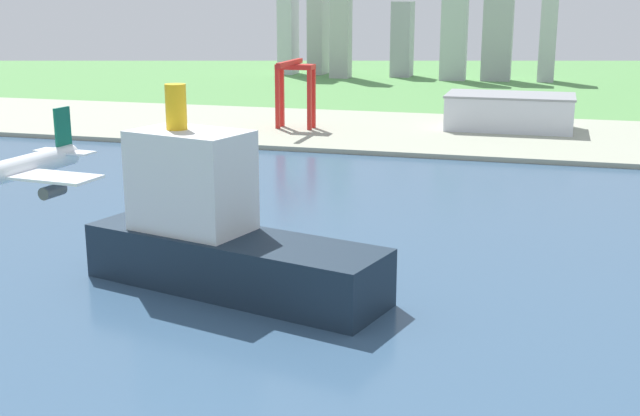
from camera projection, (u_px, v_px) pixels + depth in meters
The scene contains 8 objects.
ground_plane at pixel (365, 222), 281.53m from camera, with size 2400.00×2400.00×0.00m, color #55904C.
water_bay at pixel (317, 278), 225.58m from camera, with size 840.00×360.00×0.15m, color #385675.
industrial_pier at pixel (441, 133), 458.33m from camera, with size 840.00×140.00×2.50m, color #9EA28D.
airplane_landing at pixel (3, 173), 147.04m from camera, with size 35.06×41.52×13.57m.
cargo_ship at pixel (218, 233), 214.82m from camera, with size 85.88×43.01×52.92m.
port_crane_red at pixel (294, 80), 460.19m from camera, with size 21.11×39.71×38.63m.
warehouse_main at pixel (510, 112), 463.24m from camera, with size 70.28×40.18×19.60m.
distant_skyline at pixel (394, 19), 778.45m from camera, with size 264.83×53.91×148.37m.
Camera 1 is at (58.94, 34.52, 74.64)m, focal length 46.27 mm.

